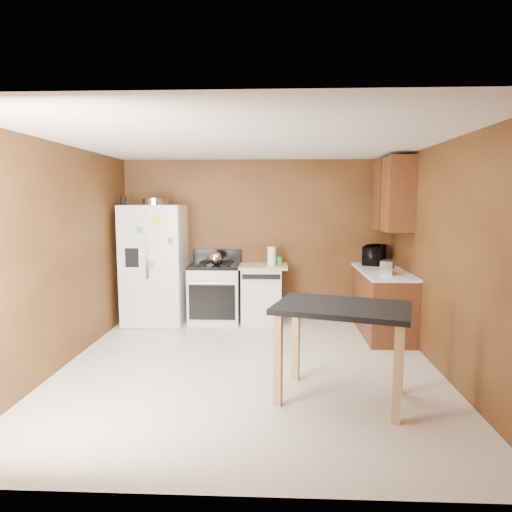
# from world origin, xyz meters

# --- Properties ---
(floor) EXTENTS (4.50, 4.50, 0.00)m
(floor) POSITION_xyz_m (0.00, 0.00, 0.00)
(floor) COLOR white
(floor) RESTS_ON ground
(ceiling) EXTENTS (4.50, 4.50, 0.00)m
(ceiling) POSITION_xyz_m (0.00, 0.00, 2.50)
(ceiling) COLOR white
(ceiling) RESTS_ON ground
(wall_back) EXTENTS (4.20, 0.00, 4.20)m
(wall_back) POSITION_xyz_m (0.00, 2.25, 1.25)
(wall_back) COLOR brown
(wall_back) RESTS_ON ground
(wall_front) EXTENTS (4.20, 0.00, 4.20)m
(wall_front) POSITION_xyz_m (0.00, -2.25, 1.25)
(wall_front) COLOR brown
(wall_front) RESTS_ON ground
(wall_left) EXTENTS (0.00, 4.50, 4.50)m
(wall_left) POSITION_xyz_m (-2.10, 0.00, 1.25)
(wall_left) COLOR brown
(wall_left) RESTS_ON ground
(wall_right) EXTENTS (0.00, 4.50, 4.50)m
(wall_right) POSITION_xyz_m (2.10, 0.00, 1.25)
(wall_right) COLOR brown
(wall_right) RESTS_ON ground
(roasting_pan) EXTENTS (0.40, 0.40, 0.10)m
(roasting_pan) POSITION_xyz_m (-1.52, 1.87, 1.85)
(roasting_pan) COLOR silver
(roasting_pan) RESTS_ON refrigerator
(pen_cup) EXTENTS (0.09, 0.09, 0.13)m
(pen_cup) POSITION_xyz_m (-1.96, 1.75, 1.86)
(pen_cup) COLOR black
(pen_cup) RESTS_ON refrigerator
(kettle) EXTENTS (0.20, 0.20, 0.20)m
(kettle) POSITION_xyz_m (-0.62, 1.86, 1.00)
(kettle) COLOR silver
(kettle) RESTS_ON gas_range
(paper_towel) EXTENTS (0.15, 0.15, 0.29)m
(paper_towel) POSITION_xyz_m (0.23, 1.86, 1.03)
(paper_towel) COLOR white
(paper_towel) RESTS_ON dishwasher
(green_canister) EXTENTS (0.13, 0.13, 0.12)m
(green_canister) POSITION_xyz_m (0.34, 2.01, 0.95)
(green_canister) COLOR green
(green_canister) RESTS_ON dishwasher
(toaster) EXTENTS (0.24, 0.29, 0.18)m
(toaster) POSITION_xyz_m (1.77, 1.08, 0.99)
(toaster) COLOR silver
(toaster) RESTS_ON right_cabinets
(microwave) EXTENTS (0.50, 0.57, 0.27)m
(microwave) POSITION_xyz_m (1.80, 2.04, 1.03)
(microwave) COLOR black
(microwave) RESTS_ON right_cabinets
(refrigerator) EXTENTS (0.90, 0.80, 1.80)m
(refrigerator) POSITION_xyz_m (-1.55, 1.86, 0.90)
(refrigerator) COLOR white
(refrigerator) RESTS_ON ground
(gas_range) EXTENTS (0.76, 0.68, 1.10)m
(gas_range) POSITION_xyz_m (-0.64, 1.92, 0.46)
(gas_range) COLOR white
(gas_range) RESTS_ON ground
(dishwasher) EXTENTS (0.78, 0.63, 0.89)m
(dishwasher) POSITION_xyz_m (0.08, 1.95, 0.45)
(dishwasher) COLOR white
(dishwasher) RESTS_ON ground
(right_cabinets) EXTENTS (0.63, 1.58, 2.45)m
(right_cabinets) POSITION_xyz_m (1.84, 1.48, 0.91)
(right_cabinets) COLOR brown
(right_cabinets) RESTS_ON ground
(island) EXTENTS (1.40, 1.13, 0.91)m
(island) POSITION_xyz_m (0.91, -0.78, 0.77)
(island) COLOR black
(island) RESTS_ON ground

